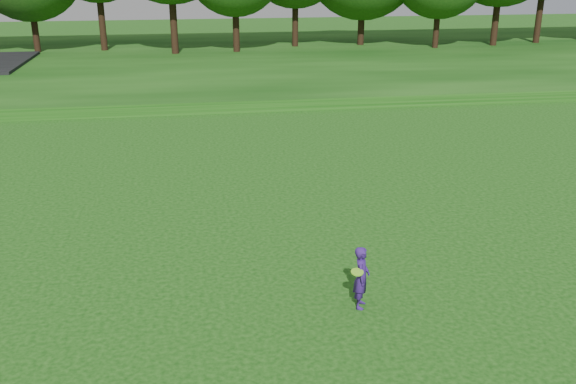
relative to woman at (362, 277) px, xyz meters
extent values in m
plane|color=#10410C|center=(-2.08, -0.06, -0.72)|extent=(140.00, 140.00, 0.00)
cube|color=#10410C|center=(-2.08, 33.94, -0.42)|extent=(130.00, 30.00, 0.60)
cube|color=gray|center=(-2.08, 19.94, -0.70)|extent=(130.00, 1.60, 0.04)
imported|color=#3B1A79|center=(0.00, 0.00, 0.00)|extent=(0.51, 0.61, 1.44)
cylinder|color=#8FF226|center=(-0.16, -0.22, 0.25)|extent=(0.27, 0.27, 0.07)
camera|label=1|loc=(-3.51, -12.06, 6.58)|focal=40.00mm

